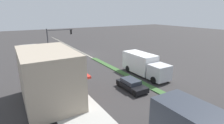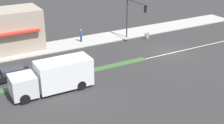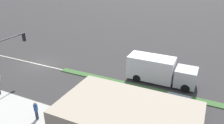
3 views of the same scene
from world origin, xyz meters
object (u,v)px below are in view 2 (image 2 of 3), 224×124
traffic_signal_main (133,13)px  delivery_truck (55,76)px  pedestrian (81,35)px  suv_black (11,74)px  warning_aframe_sign (147,36)px

traffic_signal_main → delivery_truck: bearing=121.0°
traffic_signal_main → pedestrian: size_ratio=3.32×
pedestrian → delivery_truck: (-11.16, 7.59, 0.46)m
traffic_signal_main → pedestrian: bearing=65.6°
delivery_truck → suv_black: size_ratio=1.93×
traffic_signal_main → suv_black: size_ratio=1.44×
traffic_signal_main → delivery_truck: (-8.32, 13.84, -2.43)m
suv_black → warning_aframe_sign: bearing=-79.0°
warning_aframe_sign → suv_black: bearing=101.0°
delivery_truck → suv_black: 5.44m
traffic_signal_main → pedestrian: (2.84, 6.26, -2.89)m
traffic_signal_main → warning_aframe_sign: traffic_signal_main is taller
pedestrian → warning_aframe_sign: pedestrian is taller
warning_aframe_sign → suv_black: suv_black is taller
pedestrian → traffic_signal_main: bearing=-114.4°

